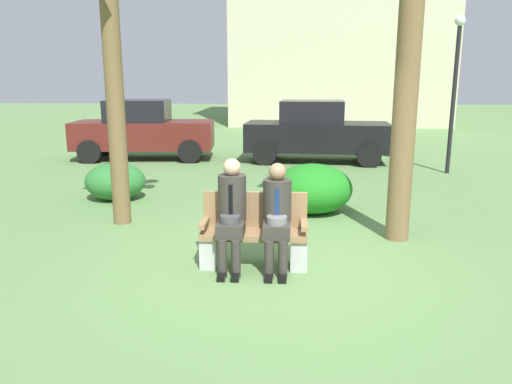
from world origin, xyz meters
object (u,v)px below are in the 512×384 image
Objects in this scene: shrub_near_bench at (313,188)px; parked_car_near at (143,130)px; shrub_mid_lawn at (115,181)px; seated_man_left at (231,209)px; building_backdrop at (336,4)px; parked_car_far at (316,131)px; street_lamp at (455,79)px; park_bench at (254,235)px; seated_man_right at (277,212)px.

shrub_near_bench is 0.34× the size of parked_car_near.
shrub_mid_lawn is at bearing -80.02° from parked_car_near.
building_backdrop is (3.09, 21.75, 5.30)m from seated_man_left.
parked_car_far is at bearing -96.92° from building_backdrop.
shrub_near_bench is at bearing -93.50° from parked_car_far.
building_backdrop is (-1.49, 15.21, 3.79)m from street_lamp.
street_lamp is at bearing -26.05° from parked_car_far.
shrub_mid_lawn is at bearing -107.23° from building_backdrop.
seated_man_left is 22.60m from building_backdrop.
park_bench is 4.34m from shrub_mid_lawn.
street_lamp reaches higher than parked_car_near.
parked_car_near and parked_car_far have the same top height.
street_lamp is 15.75m from building_backdrop.
building_backdrop is (2.82, 21.63, 5.65)m from park_bench.
building_backdrop is (2.54, 21.76, 5.32)m from seated_man_right.
shrub_mid_lawn is at bearing 131.54° from park_bench.
parked_car_near is at bearing 112.86° from seated_man_left.
seated_man_right is 2.73m from shrub_near_bench.
street_lamp is (4.32, 6.42, 1.85)m from park_bench.
seated_man_left is at bearing -100.04° from parked_car_far.
building_backdrop is at bearing 83.08° from parked_car_far.
seated_man_left is 1.04× the size of seated_man_right.
shrub_near_bench is at bearing 78.22° from seated_man_right.
parked_car_far is at bearing 83.74° from seated_man_right.
parked_car_far reaches higher than seated_man_right.
parked_car_near is at bearing 114.72° from park_bench.
seated_man_left is 8.93m from parked_car_near.
shrub_mid_lawn is 0.28× the size of parked_car_far.
parked_car_far reaches higher than park_bench.
seated_man_left is at bearing -124.99° from street_lamp.
building_backdrop reaches higher than parked_car_near.
parked_car_near reaches higher than seated_man_right.
shrub_mid_lawn is 8.09m from street_lamp.
street_lamp is at bearing -84.40° from building_backdrop.
seated_man_right is at bearing -0.51° from seated_man_left.
park_bench is 8.94m from parked_car_near.
street_lamp reaches higher than parked_car_far.
building_backdrop reaches higher than shrub_near_bench.
parked_car_near reaches higher than shrub_mid_lawn.
building_backdrop is at bearing 84.05° from shrub_near_bench.
shrub_near_bench is 1.19× the size of shrub_mid_lawn.
seated_man_left reaches higher than shrub_mid_lawn.
park_bench is at bearing -65.28° from parked_car_near.
building_backdrop is at bearing 82.56° from park_bench.
seated_man_right is (0.54, -0.00, -0.02)m from seated_man_left.
seated_man_right reaches higher than shrub_mid_lawn.
seated_man_left is (-0.26, -0.12, 0.35)m from park_bench.
street_lamp reaches higher than shrub_mid_lawn.
park_bench is 0.32× the size of parked_car_far.
parked_car_near is 0.33× the size of building_backdrop.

